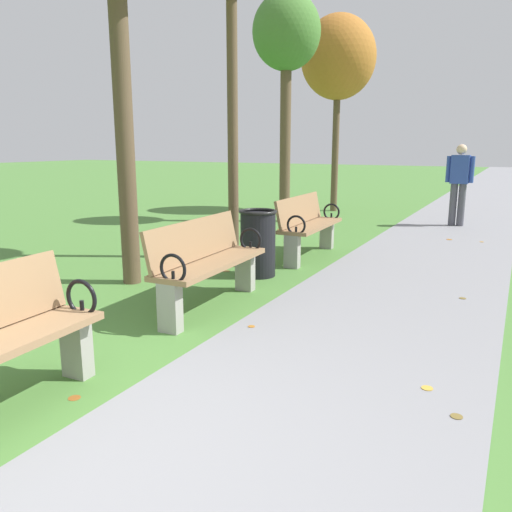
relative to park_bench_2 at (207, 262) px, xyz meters
The scene contains 9 objects.
ground_plane 2.73m from the park_bench_2, 79.20° to the right, with size 80.00×80.00×0.00m, color #4C7F38.
paved_walkway 15.46m from the park_bench_2, 84.01° to the left, with size 2.22×44.00×0.02m, color gray.
park_bench_2 is the anchor object (origin of this frame).
park_bench_3 2.73m from the park_bench_2, 90.00° to the left, with size 0.51×1.61×0.90m.
tree_4 6.94m from the park_bench_2, 106.99° to the left, with size 1.39×1.39×4.63m.
tree_5 8.79m from the park_bench_2, 100.06° to the left, with size 1.78×1.78×4.63m.
pedestrian_walking 7.00m from the park_bench_2, 76.68° to the left, with size 0.53×0.23×1.62m.
trash_bin 1.41m from the park_bench_2, 95.99° to the left, with size 0.48×0.48×0.84m.
scattered_leaves 0.66m from the park_bench_2, 12.04° to the right, with size 4.13×9.78×0.02m.
Camera 1 is at (2.23, -1.58, 1.64)m, focal length 35.87 mm.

